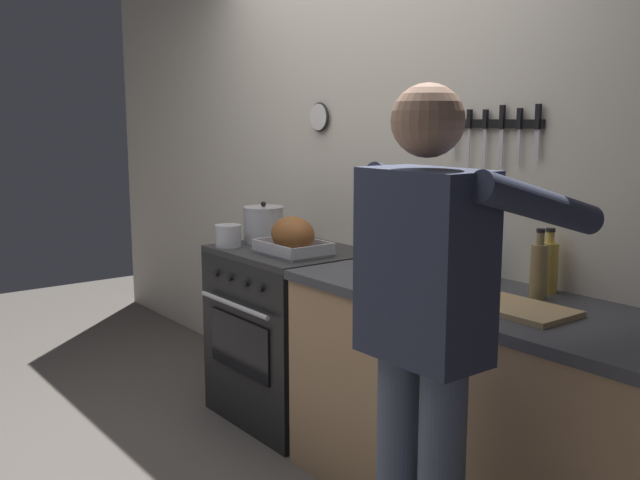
% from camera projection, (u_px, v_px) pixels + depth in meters
% --- Properties ---
extents(wall_back, '(6.00, 0.13, 2.60)m').
position_uv_depth(wall_back, '(373.00, 170.00, 3.66)').
color(wall_back, beige).
rests_on(wall_back, ground).
extents(counter_block, '(2.03, 0.65, 0.90)m').
position_uv_depth(counter_block, '(514.00, 424.00, 2.65)').
color(counter_block, tan).
rests_on(counter_block, ground).
extents(stove, '(0.76, 0.67, 0.90)m').
position_uv_depth(stove, '(291.00, 334.00, 3.75)').
color(stove, black).
rests_on(stove, ground).
extents(person_cook, '(0.51, 0.63, 1.66)m').
position_uv_depth(person_cook, '(428.00, 327.00, 2.13)').
color(person_cook, '#4C566B').
rests_on(person_cook, ground).
extents(roasting_pan, '(0.35, 0.26, 0.19)m').
position_uv_depth(roasting_pan, '(293.00, 237.00, 3.52)').
color(roasting_pan, '#B7B7BC').
rests_on(roasting_pan, stove).
extents(stock_pot, '(0.22, 0.22, 0.22)m').
position_uv_depth(stock_pot, '(264.00, 224.00, 3.87)').
color(stock_pot, '#B7B7BC').
rests_on(stock_pot, stove).
extents(saucepan, '(0.14, 0.14, 0.11)m').
position_uv_depth(saucepan, '(228.00, 236.00, 3.74)').
color(saucepan, '#B7B7BC').
rests_on(saucepan, stove).
extents(cutting_board, '(0.36, 0.24, 0.02)m').
position_uv_depth(cutting_board, '(520.00, 309.00, 2.49)').
color(cutting_board, tan).
rests_on(cutting_board, counter_block).
extents(bottle_hot_sauce, '(0.06, 0.06, 0.17)m').
position_uv_depth(bottle_hot_sauce, '(474.00, 274.00, 2.78)').
color(bottle_hot_sauce, red).
rests_on(bottle_hot_sauce, counter_block).
extents(bottle_vinegar, '(0.06, 0.06, 0.26)m').
position_uv_depth(bottle_vinegar, '(539.00, 270.00, 2.65)').
color(bottle_vinegar, '#997F4C').
rests_on(bottle_vinegar, counter_block).
extents(bottle_dish_soap, '(0.06, 0.06, 0.24)m').
position_uv_depth(bottle_dish_soap, '(475.00, 256.00, 2.97)').
color(bottle_dish_soap, '#338CCC').
rests_on(bottle_dish_soap, counter_block).
extents(bottle_soy_sauce, '(0.05, 0.05, 0.21)m').
position_uv_depth(bottle_soy_sauce, '(415.00, 245.00, 3.30)').
color(bottle_soy_sauce, black).
rests_on(bottle_soy_sauce, counter_block).
extents(bottle_cooking_oil, '(0.07, 0.07, 0.25)m').
position_uv_depth(bottle_cooking_oil, '(549.00, 266.00, 2.74)').
color(bottle_cooking_oil, gold).
rests_on(bottle_cooking_oil, counter_block).
extents(bottle_olive_oil, '(0.07, 0.07, 0.26)m').
position_uv_depth(bottle_olive_oil, '(438.00, 253.00, 2.98)').
color(bottle_olive_oil, '#385623').
rests_on(bottle_olive_oil, counter_block).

